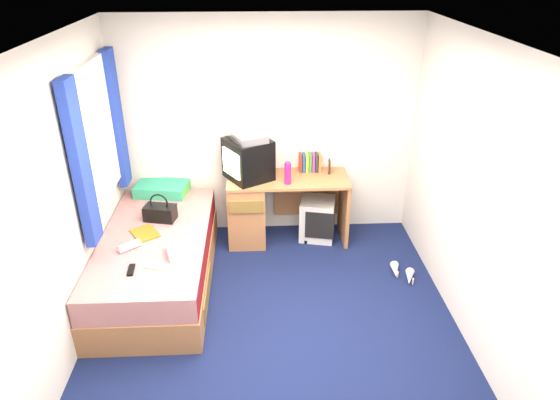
{
  "coord_description": "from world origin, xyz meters",
  "views": [
    {
      "loc": [
        -0.12,
        -3.44,
        2.95
      ],
      "look_at": [
        0.09,
        0.7,
        0.85
      ],
      "focal_mm": 32.0,
      "sensor_mm": 36.0,
      "label": 1
    }
  ],
  "objects_px": {
    "bed": "(158,260)",
    "picture_frame": "(329,166)",
    "desk": "(263,206)",
    "magazine": "(145,233)",
    "aerosol_can": "(273,167)",
    "colour_swatch_fan": "(159,268)",
    "towel": "(183,250)",
    "water_bottle": "(129,246)",
    "storage_cube": "(317,219)",
    "pink_water_bottle": "(288,174)",
    "remote_control": "(131,270)",
    "white_heels": "(402,274)",
    "pillow": "(162,189)",
    "crt_tv": "(248,159)",
    "vcr": "(248,136)",
    "handbag": "(160,212)"
  },
  "relations": [
    {
      "from": "bed",
      "to": "picture_frame",
      "type": "distance_m",
      "value": 2.06
    },
    {
      "from": "desk",
      "to": "magazine",
      "type": "height_order",
      "value": "desk"
    },
    {
      "from": "picture_frame",
      "to": "aerosol_can",
      "type": "xyz_separation_m",
      "value": [
        -0.62,
        -0.03,
        0.02
      ]
    },
    {
      "from": "desk",
      "to": "colour_swatch_fan",
      "type": "xyz_separation_m",
      "value": [
        -0.9,
        -1.34,
        0.14
      ]
    },
    {
      "from": "towel",
      "to": "water_bottle",
      "type": "xyz_separation_m",
      "value": [
        -0.49,
        0.1,
        -0.01
      ]
    },
    {
      "from": "magazine",
      "to": "storage_cube",
      "type": "bearing_deg",
      "value": 23.91
    },
    {
      "from": "desk",
      "to": "pink_water_bottle",
      "type": "xyz_separation_m",
      "value": [
        0.27,
        -0.16,
        0.46
      ]
    },
    {
      "from": "picture_frame",
      "to": "aerosol_can",
      "type": "distance_m",
      "value": 0.62
    },
    {
      "from": "desk",
      "to": "remote_control",
      "type": "bearing_deg",
      "value": -129.23
    },
    {
      "from": "storage_cube",
      "to": "white_heels",
      "type": "relative_size",
      "value": 1.3
    },
    {
      "from": "storage_cube",
      "to": "magazine",
      "type": "distance_m",
      "value": 1.93
    },
    {
      "from": "desk",
      "to": "white_heels",
      "type": "bearing_deg",
      "value": -31.26
    },
    {
      "from": "pillow",
      "to": "pink_water_bottle",
      "type": "bearing_deg",
      "value": -10.57
    },
    {
      "from": "water_bottle",
      "to": "picture_frame",
      "type": "bearing_deg",
      "value": 30.42
    },
    {
      "from": "crt_tv",
      "to": "towel",
      "type": "xyz_separation_m",
      "value": [
        -0.57,
        -1.13,
        -0.38
      ]
    },
    {
      "from": "storage_cube",
      "to": "aerosol_can",
      "type": "relative_size",
      "value": 2.71
    },
    {
      "from": "towel",
      "to": "remote_control",
      "type": "distance_m",
      "value": 0.47
    },
    {
      "from": "vcr",
      "to": "aerosol_can",
      "type": "bearing_deg",
      "value": 82.06
    },
    {
      "from": "remote_control",
      "to": "white_heels",
      "type": "bearing_deg",
      "value": 8.21
    },
    {
      "from": "pillow",
      "to": "aerosol_can",
      "type": "bearing_deg",
      "value": -0.77
    },
    {
      "from": "pink_water_bottle",
      "to": "water_bottle",
      "type": "bearing_deg",
      "value": -149.24
    },
    {
      "from": "bed",
      "to": "desk",
      "type": "xyz_separation_m",
      "value": [
        1.03,
        0.8,
        0.14
      ]
    },
    {
      "from": "bed",
      "to": "handbag",
      "type": "xyz_separation_m",
      "value": [
        0.01,
        0.31,
        0.36
      ]
    },
    {
      "from": "magazine",
      "to": "white_heels",
      "type": "bearing_deg",
      "value": -1.54
    },
    {
      "from": "water_bottle",
      "to": "pink_water_bottle",
      "type": "bearing_deg",
      "value": 30.76
    },
    {
      "from": "towel",
      "to": "crt_tv",
      "type": "bearing_deg",
      "value": 63.21
    },
    {
      "from": "magazine",
      "to": "picture_frame",
      "type": "bearing_deg",
      "value": 25.23
    },
    {
      "from": "storage_cube",
      "to": "picture_frame",
      "type": "relative_size",
      "value": 3.31
    },
    {
      "from": "pillow",
      "to": "desk",
      "type": "relative_size",
      "value": 0.42
    },
    {
      "from": "desk",
      "to": "white_heels",
      "type": "xyz_separation_m",
      "value": [
        1.38,
        -0.84,
        -0.37
      ]
    },
    {
      "from": "vcr",
      "to": "water_bottle",
      "type": "distance_m",
      "value": 1.62
    },
    {
      "from": "vcr",
      "to": "colour_swatch_fan",
      "type": "bearing_deg",
      "value": -53.75
    },
    {
      "from": "pink_water_bottle",
      "to": "white_heels",
      "type": "distance_m",
      "value": 1.54
    },
    {
      "from": "crt_tv",
      "to": "vcr",
      "type": "bearing_deg",
      "value": 90.0
    },
    {
      "from": "vcr",
      "to": "magazine",
      "type": "distance_m",
      "value": 1.42
    },
    {
      "from": "colour_swatch_fan",
      "to": "pillow",
      "type": "bearing_deg",
      "value": 97.79
    },
    {
      "from": "colour_swatch_fan",
      "to": "desk",
      "type": "bearing_deg",
      "value": 56.23
    },
    {
      "from": "colour_swatch_fan",
      "to": "white_heels",
      "type": "bearing_deg",
      "value": 12.59
    },
    {
      "from": "white_heels",
      "to": "bed",
      "type": "bearing_deg",
      "value": 179.17
    },
    {
      "from": "vcr",
      "to": "water_bottle",
      "type": "bearing_deg",
      "value": -70.18
    },
    {
      "from": "magazine",
      "to": "colour_swatch_fan",
      "type": "xyz_separation_m",
      "value": [
        0.22,
        -0.58,
        -0.0
      ]
    },
    {
      "from": "water_bottle",
      "to": "white_heels",
      "type": "height_order",
      "value": "water_bottle"
    },
    {
      "from": "desk",
      "to": "picture_frame",
      "type": "height_order",
      "value": "picture_frame"
    },
    {
      "from": "pink_water_bottle",
      "to": "white_heels",
      "type": "height_order",
      "value": "pink_water_bottle"
    },
    {
      "from": "towel",
      "to": "aerosol_can",
      "type": "bearing_deg",
      "value": 55.47
    },
    {
      "from": "aerosol_can",
      "to": "remote_control",
      "type": "bearing_deg",
      "value": -130.42
    },
    {
      "from": "crt_tv",
      "to": "magazine",
      "type": "bearing_deg",
      "value": -83.28
    },
    {
      "from": "pink_water_bottle",
      "to": "white_heels",
      "type": "xyz_separation_m",
      "value": [
        1.11,
        -0.68,
        -0.82
      ]
    },
    {
      "from": "magazine",
      "to": "pink_water_bottle",
      "type": "bearing_deg",
      "value": 23.76
    },
    {
      "from": "white_heels",
      "to": "remote_control",
      "type": "bearing_deg",
      "value": -167.86
    }
  ]
}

